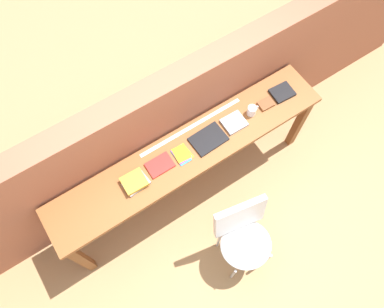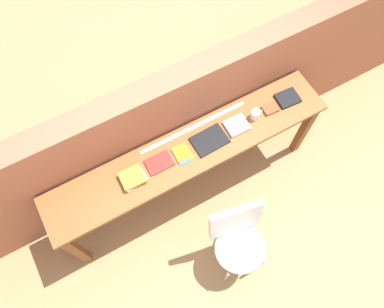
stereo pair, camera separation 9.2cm
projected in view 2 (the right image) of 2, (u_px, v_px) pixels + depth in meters
name	position (u px, v px, depth m)	size (l,w,h in m)	color
ground_plane	(204.00, 211.00, 3.74)	(40.00, 40.00, 0.00)	tan
brick_wall_back	(171.00, 128.00, 3.33)	(6.00, 0.20, 1.43)	#9E5B42
sideboard	(189.00, 157.00, 3.18)	(2.50, 0.44, 0.88)	brown
chair_white_moulded	(239.00, 239.00, 3.10)	(0.52, 0.53, 0.89)	silver
book_stack_leftmost	(133.00, 178.00, 2.92)	(0.21, 0.17, 0.06)	#9E9EA3
magazine_cycling	(159.00, 163.00, 3.00)	(0.21, 0.15, 0.02)	red
pamphlet_pile_colourful	(182.00, 154.00, 3.03)	(0.14, 0.17, 0.01)	green
book_open_centre	(210.00, 140.00, 3.08)	(0.29, 0.20, 0.02)	black
book_grey_hardcover	(237.00, 125.00, 3.13)	(0.19, 0.17, 0.03)	#9E9EA3
mug	(256.00, 114.00, 3.14)	(0.11, 0.08, 0.09)	white
leather_journal_brown	(270.00, 109.00, 3.20)	(0.13, 0.10, 0.02)	brown
book_repair_rightmost	(288.00, 98.00, 3.25)	(0.19, 0.16, 0.03)	black
ruler_metal_back_edge	(194.00, 127.00, 3.14)	(0.99, 0.03, 0.00)	silver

